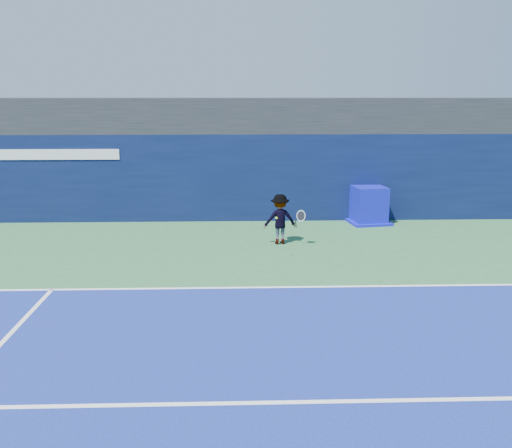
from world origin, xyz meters
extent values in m
plane|color=#2E6639|center=(0.00, 0.00, 0.00)|extent=(80.00, 80.00, 0.00)
cube|color=white|center=(0.00, 3.00, 0.01)|extent=(24.00, 0.10, 0.01)
cube|color=white|center=(0.00, -2.00, 0.01)|extent=(24.00, 0.10, 0.01)
cube|color=black|center=(0.00, 11.50, 3.60)|extent=(36.00, 3.00, 1.20)
cube|color=#0A1337|center=(0.00, 10.50, 1.50)|extent=(36.00, 1.00, 3.00)
cube|color=white|center=(-7.00, 9.99, 2.35)|extent=(4.50, 0.04, 0.35)
cube|color=#0C0EAA|center=(3.73, 9.60, 0.63)|extent=(1.20, 1.20, 1.26)
cube|color=#0D0DB7|center=(3.73, 9.60, 0.04)|extent=(1.50, 1.50, 0.08)
imported|color=white|center=(0.48, 6.93, 0.74)|extent=(1.02, 0.67, 1.48)
cylinder|color=black|center=(0.93, 6.68, 0.65)|extent=(0.07, 0.13, 0.23)
torus|color=white|center=(1.07, 6.63, 0.90)|extent=(0.27, 0.15, 0.27)
cylinder|color=black|center=(1.07, 6.63, 0.90)|extent=(0.23, 0.12, 0.22)
sphere|color=#CCE819|center=(0.25, 5.11, 1.18)|extent=(0.06, 0.06, 0.06)
camera|label=1|loc=(-0.76, -9.42, 4.36)|focal=40.00mm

